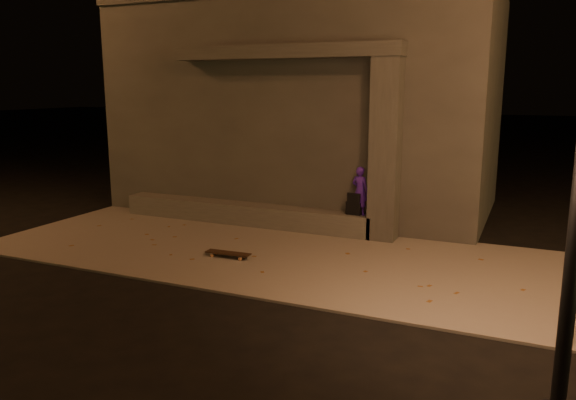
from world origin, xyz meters
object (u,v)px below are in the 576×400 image
at_px(skateboard, 228,253).
at_px(backpack, 355,207).
at_px(column, 386,150).
at_px(skateboarder, 360,191).

bearing_deg(skateboard, backpack, 53.60).
distance_m(column, skateboarder, 0.99).
bearing_deg(skateboard, skateboarder, 52.00).
xyz_separation_m(column, skateboarder, (-0.50, 0.00, -0.85)).
relative_size(backpack, skateboard, 0.54).
distance_m(column, skateboard, 3.71).
height_order(skateboarder, skateboard, skateboarder).
xyz_separation_m(column, backpack, (-0.60, 0.00, -1.19)).
bearing_deg(skateboarder, skateboard, 68.02).
distance_m(column, backpack, 1.34).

